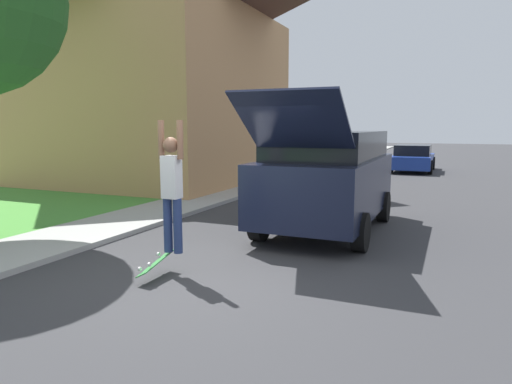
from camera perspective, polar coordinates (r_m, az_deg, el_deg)
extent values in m
plane|color=#333335|center=(6.87, -5.82, -10.41)|extent=(120.00, 120.00, 0.00)
cube|color=#478E38|center=(16.32, -20.26, 0.09)|extent=(10.00, 80.00, 0.08)
cube|color=#9E9E99|center=(13.68, -6.77, -0.89)|extent=(1.80, 80.00, 0.10)
cube|color=tan|center=(19.11, -13.37, 11.14)|extent=(8.91, 8.51, 6.35)
cube|color=black|center=(9.71, 8.97, 0.76)|extent=(2.01, 4.55, 1.16)
cube|color=black|center=(9.75, 9.25, 5.85)|extent=(1.85, 3.55, 0.55)
cylinder|color=black|center=(11.40, 5.96, -1.15)|extent=(0.24, 0.70, 0.70)
cylinder|color=black|center=(10.99, 15.64, -1.76)|extent=(0.24, 0.70, 0.70)
cylinder|color=black|center=(8.79, 0.43, -3.89)|extent=(0.24, 0.70, 0.70)
cylinder|color=black|center=(8.25, 12.95, -4.90)|extent=(0.24, 0.70, 0.70)
cube|color=black|center=(7.40, 4.64, 8.88)|extent=(1.77, 1.29, 0.92)
cube|color=navy|center=(24.01, 19.01, 3.68)|extent=(1.83, 4.31, 0.60)
cube|color=black|center=(23.87, 19.05, 4.99)|extent=(1.61, 2.24, 0.51)
cylinder|color=black|center=(25.39, 17.23, 3.58)|extent=(0.20, 0.65, 0.65)
cylinder|color=black|center=(25.26, 21.22, 3.37)|extent=(0.20, 0.65, 0.65)
cylinder|color=black|center=(22.83, 16.52, 3.13)|extent=(0.20, 0.65, 0.65)
cylinder|color=black|center=(22.69, 20.96, 2.90)|extent=(0.20, 0.65, 0.65)
cylinder|color=navy|center=(6.87, -10.95, -4.07)|extent=(0.13, 0.13, 0.81)
cylinder|color=navy|center=(6.78, -9.76, -4.21)|extent=(0.13, 0.13, 0.81)
cube|color=silver|center=(6.71, -10.52, 1.85)|extent=(0.25, 0.20, 0.62)
sphere|color=brown|center=(6.68, -10.62, 5.81)|extent=(0.22, 0.22, 0.22)
cylinder|color=brown|center=(6.77, -11.77, 6.43)|extent=(0.09, 0.09, 0.55)
cylinder|color=brown|center=(6.59, -9.47, 6.45)|extent=(0.09, 0.09, 0.55)
cube|color=#337F3D|center=(6.85, -12.35, -8.63)|extent=(0.25, 0.82, 0.23)
cylinder|color=silver|center=(6.98, -10.99, -7.10)|extent=(0.03, 0.06, 0.06)
cylinder|color=silver|center=(7.10, -12.09, -7.59)|extent=(0.03, 0.06, 0.06)
cylinder|color=silver|center=(6.59, -13.19, -8.81)|extent=(0.03, 0.06, 0.06)
cylinder|color=silver|center=(6.71, -14.31, -9.29)|extent=(0.03, 0.06, 0.06)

